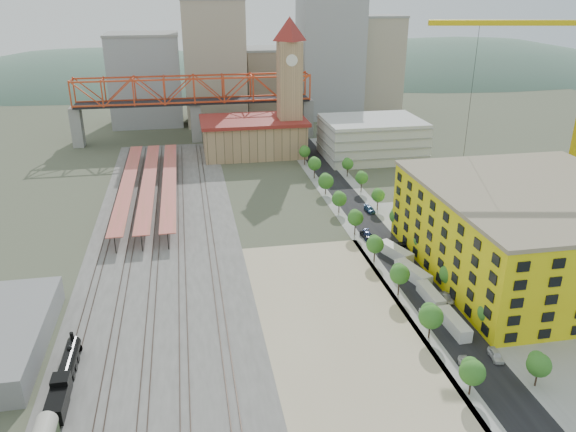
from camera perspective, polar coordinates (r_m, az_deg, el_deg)
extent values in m
plane|color=#474C38|center=(133.85, 3.09, -3.14)|extent=(400.00, 400.00, 0.00)
cube|color=#605E59|center=(146.74, -12.35, -1.27)|extent=(36.00, 165.00, 0.06)
cube|color=tan|center=(106.29, 4.94, -10.50)|extent=(28.00, 67.00, 0.06)
cube|color=black|center=(151.13, 7.69, -0.22)|extent=(12.00, 170.00, 0.06)
cube|color=gray|center=(149.59, 5.68, -0.38)|extent=(3.00, 170.00, 0.04)
cube|color=gray|center=(152.86, 9.65, -0.08)|extent=(3.00, 170.00, 0.04)
cube|color=gray|center=(135.10, 24.16, -4.96)|extent=(50.00, 90.00, 0.06)
cube|color=#382B23|center=(148.13, -18.03, -1.61)|extent=(0.12, 160.00, 0.18)
cube|color=#382B23|center=(147.93, -17.48, -1.57)|extent=(0.12, 160.00, 0.18)
cube|color=#382B23|center=(147.37, -15.73, -1.45)|extent=(0.12, 160.00, 0.18)
cube|color=#382B23|center=(147.22, -15.17, -1.42)|extent=(0.12, 160.00, 0.18)
cube|color=#382B23|center=(146.85, -13.41, -1.30)|extent=(0.12, 160.00, 0.18)
cube|color=#382B23|center=(146.76, -12.85, -1.26)|extent=(0.12, 160.00, 0.18)
cube|color=#382B23|center=(146.58, -11.07, -1.14)|extent=(0.12, 160.00, 0.18)
cube|color=#382B23|center=(146.55, -10.51, -1.10)|extent=(0.12, 160.00, 0.18)
cube|color=#382B23|center=(146.56, -8.34, -0.95)|extent=(0.12, 160.00, 0.18)
cube|color=#382B23|center=(146.60, -7.78, -0.91)|extent=(0.12, 160.00, 0.18)
cube|color=#DA5355|center=(171.87, -15.96, 3.32)|extent=(4.00, 80.00, 0.25)
cylinder|color=black|center=(172.50, -15.89, 2.69)|extent=(0.24, 0.24, 4.00)
cube|color=#DA5355|center=(171.34, -13.96, 3.47)|extent=(4.00, 80.00, 0.25)
cylinder|color=black|center=(171.98, -13.90, 2.84)|extent=(0.24, 0.24, 4.00)
cube|color=#DA5355|center=(171.03, -11.96, 3.61)|extent=(4.00, 80.00, 0.25)
cylinder|color=black|center=(171.66, -11.91, 2.98)|extent=(0.24, 0.24, 4.00)
cube|color=tan|center=(207.27, -3.52, 7.92)|extent=(36.00, 22.00, 12.00)
cube|color=maroon|center=(205.75, -3.56, 9.67)|extent=(38.00, 24.00, 1.20)
cube|color=tan|center=(204.23, 0.16, 11.76)|extent=(8.00, 8.00, 40.00)
pyramid|color=maroon|center=(200.98, 0.17, 19.64)|extent=(12.00, 12.00, 8.00)
cylinder|color=white|center=(198.13, 0.39, 15.53)|extent=(4.00, 0.30, 4.00)
cube|color=silver|center=(204.61, 8.48, 7.81)|extent=(34.00, 26.00, 14.00)
cube|color=gray|center=(231.54, -20.63, 8.46)|extent=(4.00, 6.00, 15.00)
cube|color=gray|center=(233.09, 1.95, 9.95)|extent=(4.00, 6.00, 15.00)
cube|color=gray|center=(227.92, -9.32, 9.38)|extent=(4.00, 6.00, 15.00)
cube|color=black|center=(226.29, -9.45, 11.36)|extent=(90.00, 9.00, 1.00)
cube|color=#F3F814|center=(129.87, 23.68, -1.59)|extent=(44.00, 50.00, 18.00)
cube|color=gray|center=(126.66, 24.33, 2.31)|extent=(44.60, 50.60, 0.80)
cube|color=#9EA0A3|center=(260.68, -14.24, 13.19)|extent=(30.00, 25.00, 38.00)
cube|color=#B2A58C|center=(254.66, -7.49, 15.06)|extent=(26.00, 22.00, 52.00)
cube|color=gray|center=(273.77, -1.77, 13.41)|extent=(24.00, 24.00, 30.00)
cube|color=#9EA0A3|center=(267.32, 4.29, 16.39)|extent=(28.00, 22.00, 60.00)
cube|color=#B2A58C|center=(279.91, 8.90, 14.81)|extent=(22.00, 20.00, 44.00)
cube|color=brown|center=(282.16, -4.97, 13.19)|extent=(20.00, 20.00, 26.00)
ellipsoid|color=#4C6B59|center=(400.92, -17.24, 3.08)|extent=(396.00, 216.00, 180.00)
ellipsoid|color=#4C6B59|center=(411.69, -0.09, 1.06)|extent=(484.00, 264.00, 220.00)
ellipsoid|color=#4C6B59|center=(440.85, 15.49, 4.72)|extent=(418.00, 228.00, 190.00)
cylinder|color=black|center=(98.55, -21.41, -13.60)|extent=(2.29, 10.98, 2.29)
cube|color=black|center=(93.76, -22.04, -15.61)|extent=(2.56, 2.75, 2.93)
cylinder|color=black|center=(101.36, -21.11, -11.34)|extent=(0.64, 0.64, 1.46)
sphere|color=black|center=(99.37, -21.33, -12.43)|extent=(0.92, 0.92, 0.92)
cone|color=black|center=(104.33, -20.73, -12.24)|extent=(2.38, 1.46, 2.38)
cube|color=black|center=(90.93, -22.46, -17.46)|extent=(2.56, 5.49, 2.56)
cube|color=gold|center=(148.35, 22.00, 17.74)|extent=(39.55, 8.78, 1.26)
cube|color=silver|center=(106.94, 16.52, -10.46)|extent=(2.64, 9.11, 2.48)
cube|color=silver|center=(114.69, 14.29, -7.84)|extent=(2.45, 8.79, 2.39)
cube|color=silver|center=(121.89, 12.57, -5.69)|extent=(5.06, 10.11, 2.68)
cube|color=silver|center=(130.30, 10.87, -3.64)|extent=(5.61, 9.95, 2.64)
imported|color=silver|center=(98.03, 17.74, -14.27)|extent=(2.42, 4.81, 1.57)
imported|color=#A8A8AE|center=(109.44, 14.01, -9.70)|extent=(2.04, 4.34, 1.37)
imported|color=black|center=(139.10, 8.08, -1.99)|extent=(2.92, 5.42, 1.45)
imported|color=navy|center=(139.18, 8.07, -1.97)|extent=(2.44, 5.21, 1.47)
imported|color=silver|center=(101.97, 20.35, -13.14)|extent=(2.18, 4.30, 1.40)
imported|color=gray|center=(115.65, 15.77, -8.03)|extent=(1.60, 4.17, 1.36)
imported|color=black|center=(134.21, 11.58, -3.17)|extent=(3.19, 5.63, 1.48)
imported|color=navy|center=(155.46, 8.29, 0.67)|extent=(2.30, 5.05, 1.43)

